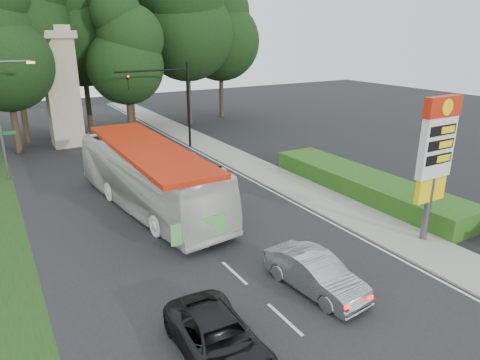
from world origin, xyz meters
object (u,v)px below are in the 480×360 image
transit_bus (149,178)px  streetlight_signs (1,114)px  monument (61,87)px  sedan_silver (315,273)px  suv_charcoal (219,340)px  gas_station_pylon (436,151)px  traffic_signal_mast (173,94)px

transit_bus → streetlight_signs: bearing=116.8°
monument → transit_bus: monument is taller
sedan_silver → suv_charcoal: size_ratio=0.94×
gas_station_pylon → traffic_signal_mast: traffic_signal_mast is taller
transit_bus → sedan_silver: (2.67, -11.03, -1.09)m
streetlight_signs → monument: (4.99, 7.99, 0.67)m
gas_station_pylon → sedan_silver: bearing=-175.2°
transit_bus → gas_station_pylon: bearing=-53.7°
streetlight_signs → sedan_silver: bearing=-66.3°
gas_station_pylon → sedan_silver: (-7.14, -0.59, -3.72)m
gas_station_pylon → traffic_signal_mast: size_ratio=0.95×
traffic_signal_mast → sedan_silver: 23.22m
sedan_silver → traffic_signal_mast: bearing=75.1°
traffic_signal_mast → monument: (-7.68, 6.00, 0.43)m
traffic_signal_mast → sedan_silver: bearing=-99.1°
traffic_signal_mast → streetlight_signs: streetlight_signs is taller
streetlight_signs → transit_bus: streetlight_signs is taller
monument → transit_bus: size_ratio=0.77×
streetlight_signs → sedan_silver: 22.81m
transit_bus → monument: bearing=87.6°
transit_bus → sedan_silver: size_ratio=2.94×
gas_station_pylon → transit_bus: size_ratio=0.52×
traffic_signal_mast → suv_charcoal: traffic_signal_mast is taller
traffic_signal_mast → streetlight_signs: size_ratio=0.90×
streetlight_signs → gas_station_pylon: bearing=-51.0°
monument → sedan_silver: 29.22m
transit_bus → traffic_signal_mast: bearing=54.6°
streetlight_signs → suv_charcoal: bearing=-79.2°
streetlight_signs → suv_charcoal: 22.69m
gas_station_pylon → monument: (-11.20, 28.01, 0.66)m
streetlight_signs → suv_charcoal: streetlight_signs is taller
sedan_silver → suv_charcoal: (-4.86, -1.37, -0.08)m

